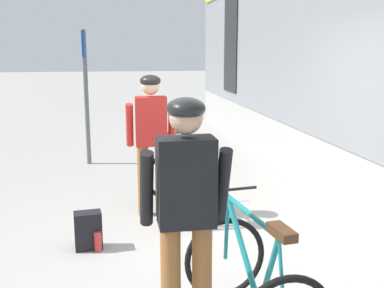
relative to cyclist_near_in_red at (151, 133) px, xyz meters
The scene contains 8 objects.
ground_plane 1.63m from the cyclist_near_in_red, 67.79° to the right, with size 80.00×80.00×0.00m, color #A09E99.
cyclist_near_in_red is the anchor object (origin of this frame).
cyclist_far_in_dark 2.67m from the cyclist_near_in_red, 89.77° to the right, with size 0.61×0.31×1.76m.
bicycle_near_red 0.74m from the cyclist_near_in_red, ahead, with size 0.80×1.13×0.99m.
bicycle_far_teal 2.75m from the cyclist_near_in_red, 79.29° to the right, with size 0.85×1.15×0.99m.
backpack_on_platform 1.46m from the cyclist_near_in_red, 129.49° to the right, with size 0.28×0.18×0.40m, color black.
water_bottle_by_the_backpack 1.53m from the cyclist_near_in_red, 122.92° to the right, with size 0.08×0.08×0.21m, color red.
platform_sign_post 3.04m from the cyclist_near_in_red, 107.87° to the left, with size 0.08×0.70×2.40m.
Camera 1 is at (-0.92, -4.42, 2.06)m, focal length 43.09 mm.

